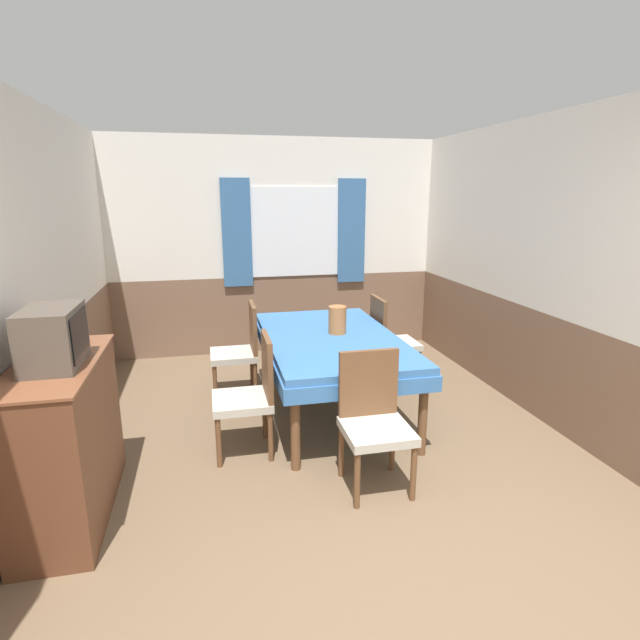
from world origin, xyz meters
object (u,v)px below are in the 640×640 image
at_px(tv, 53,337).
at_px(chair_right_far, 389,338).
at_px(chair_head_near, 374,417).
at_px(sideboard, 66,439).
at_px(vase, 337,320).
at_px(chair_left_near, 251,392).
at_px(dining_table, 331,346).
at_px(chair_left_far, 241,348).

bearing_deg(tv, chair_right_far, 33.09).
height_order(chair_head_near, sideboard, sideboard).
bearing_deg(vase, tv, -147.93).
distance_m(chair_right_far, chair_left_near, 1.91).
bearing_deg(sideboard, chair_head_near, -2.35).
height_order(tv, vase, tv).
relative_size(dining_table, chair_left_near, 2.20).
relative_size(chair_left_near, tv, 2.04).
xyz_separation_m(chair_left_far, sideboard, (-1.17, -1.69, 0.02)).
height_order(dining_table, chair_right_far, chair_right_far).
relative_size(chair_left_far, vase, 3.71).
bearing_deg(chair_left_far, dining_table, -126.59).
distance_m(chair_right_far, chair_left_far, 1.54).
relative_size(chair_left_far, chair_left_near, 1.00).
height_order(dining_table, chair_left_near, chair_left_near).
height_order(chair_head_near, vase, vase).
relative_size(chair_right_far, chair_head_near, 1.00).
bearing_deg(sideboard, tv, -65.96).
bearing_deg(tv, dining_table, 31.60).
distance_m(chair_left_near, tv, 1.46).
distance_m(chair_left_near, vase, 1.12).
xyz_separation_m(sideboard, tv, (0.03, -0.06, 0.66)).
height_order(chair_head_near, chair_left_near, same).
xyz_separation_m(chair_right_far, chair_head_near, (-0.77, -1.77, 0.00)).
bearing_deg(chair_right_far, vase, -54.13).
xyz_separation_m(dining_table, chair_left_near, (-0.77, -0.57, -0.13)).
bearing_deg(chair_left_near, dining_table, -53.41).
bearing_deg(chair_head_near, tv, -0.64).
xyz_separation_m(chair_right_far, chair_left_far, (-1.54, 0.00, 0.00)).
height_order(chair_right_far, vase, vase).
relative_size(chair_left_near, vase, 3.71).
bearing_deg(vase, dining_table, -137.30).
relative_size(dining_table, chair_left_far, 2.20).
xyz_separation_m(dining_table, vase, (0.07, 0.07, 0.22)).
xyz_separation_m(dining_table, chair_head_near, (-0.00, -1.20, -0.13)).
height_order(chair_left_near, tv, tv).
xyz_separation_m(chair_left_far, vase, (0.84, -0.50, 0.36)).
height_order(chair_left_near, sideboard, sideboard).
distance_m(tv, vase, 2.36).
distance_m(sideboard, vase, 2.36).
relative_size(chair_left_far, tv, 2.04).
relative_size(chair_head_near, sideboard, 0.80).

